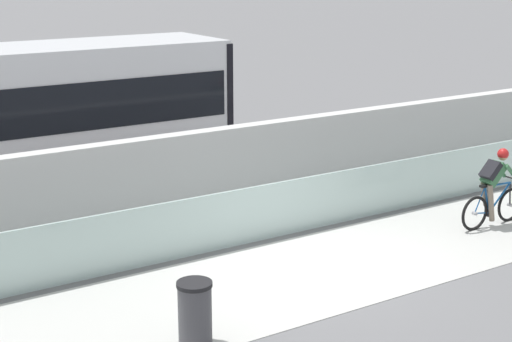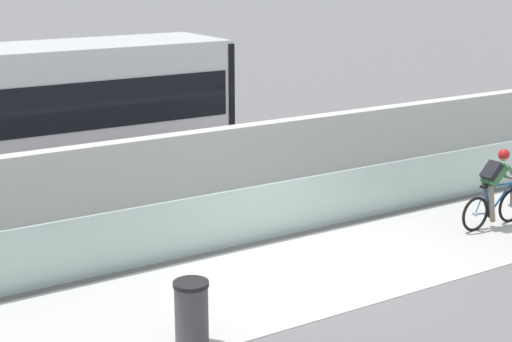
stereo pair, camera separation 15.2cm
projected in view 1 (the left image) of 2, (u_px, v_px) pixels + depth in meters
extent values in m
plane|color=slate|center=(320.00, 270.00, 13.97)|extent=(200.00, 200.00, 0.00)
cube|color=beige|center=(320.00, 270.00, 13.97)|extent=(32.00, 3.20, 0.01)
cube|color=#ADC6C1|center=(263.00, 213.00, 15.33)|extent=(32.00, 0.05, 1.11)
cube|color=silver|center=(216.00, 173.00, 16.69)|extent=(32.00, 0.36, 1.88)
cube|color=#595654|center=(165.00, 187.00, 18.95)|extent=(32.00, 0.08, 0.01)
cube|color=#595654|center=(139.00, 174.00, 20.11)|extent=(32.00, 0.08, 0.01)
cube|color=#232326|center=(136.00, 169.00, 19.23)|extent=(1.40, 1.88, 0.20)
cylinder|color=black|center=(149.00, 178.00, 18.66)|extent=(0.60, 0.10, 0.60)
cylinder|color=black|center=(124.00, 165.00, 19.83)|extent=(0.60, 0.10, 0.60)
cube|color=black|center=(204.00, 98.00, 19.83)|extent=(0.16, 2.54, 2.94)
torus|color=black|center=(510.00, 205.00, 16.45)|extent=(0.72, 0.06, 0.72)
cylinder|color=#99999E|center=(510.00, 205.00, 16.45)|extent=(0.07, 0.10, 0.07)
torus|color=black|center=(475.00, 213.00, 15.90)|extent=(0.72, 0.06, 0.72)
cylinder|color=#99999E|center=(475.00, 213.00, 15.90)|extent=(0.07, 0.10, 0.07)
cylinder|color=#144C8C|center=(500.00, 197.00, 16.22)|extent=(0.60, 0.04, 0.58)
cylinder|color=#144C8C|center=(487.00, 200.00, 16.02)|extent=(0.22, 0.04, 0.59)
cylinder|color=#144C8C|center=(498.00, 185.00, 16.09)|extent=(0.76, 0.04, 0.07)
cylinder|color=#144C8C|center=(482.00, 213.00, 16.02)|extent=(0.43, 0.03, 0.09)
cylinder|color=#144C8C|center=(480.00, 200.00, 15.90)|extent=(0.27, 0.02, 0.53)
cylinder|color=black|center=(510.00, 194.00, 16.37)|extent=(0.08, 0.03, 0.49)
cube|color=black|center=(485.00, 186.00, 15.89)|extent=(0.24, 0.10, 0.05)
cylinder|color=black|center=(511.00, 178.00, 16.27)|extent=(0.03, 0.58, 0.03)
cylinder|color=#262628|center=(489.00, 213.00, 16.14)|extent=(0.18, 0.02, 0.18)
cube|color=#33663F|center=(493.00, 174.00, 15.95)|extent=(0.50, 0.28, 0.51)
cube|color=black|center=(491.00, 170.00, 15.87)|extent=(0.38, 0.30, 0.38)
sphere|color=tan|center=(503.00, 156.00, 15.98)|extent=(0.20, 0.20, 0.20)
sphere|color=red|center=(503.00, 154.00, 15.97)|extent=(0.23, 0.23, 0.23)
cylinder|color=#33663F|center=(512.00, 173.00, 16.00)|extent=(0.41, 0.08, 0.41)
cylinder|color=#33663F|center=(499.00, 169.00, 16.26)|extent=(0.41, 0.08, 0.41)
cylinder|color=#726656|center=(491.00, 203.00, 15.97)|extent=(0.25, 0.11, 0.79)
cylinder|color=#726656|center=(485.00, 194.00, 16.07)|extent=(0.25, 0.11, 0.52)
cylinder|color=#47474C|center=(195.00, 316.00, 11.18)|extent=(0.48, 0.48, 0.90)
cylinder|color=black|center=(194.00, 284.00, 11.06)|extent=(0.51, 0.51, 0.06)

